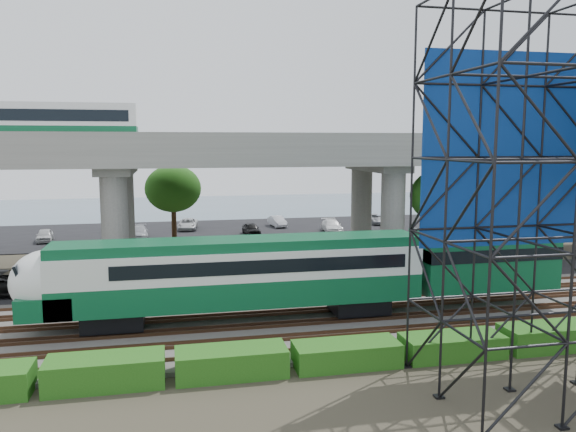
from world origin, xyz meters
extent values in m
plane|color=#474233|center=(0.00, 0.00, 0.00)|extent=(140.00, 140.00, 0.00)
cube|color=slate|center=(0.00, 2.00, 0.10)|extent=(90.00, 12.00, 0.20)
cube|color=black|center=(0.00, 10.50, 0.04)|extent=(90.00, 5.00, 0.08)
cube|color=black|center=(0.00, 34.00, 0.04)|extent=(90.00, 18.00, 0.08)
cube|color=#43616E|center=(0.00, 56.00, 0.01)|extent=(140.00, 40.00, 0.03)
cube|color=#472D1E|center=(0.00, -2.72, 0.28)|extent=(90.00, 0.08, 0.16)
cube|color=#472D1E|center=(0.00, -1.28, 0.28)|extent=(90.00, 0.08, 0.16)
cube|color=#472D1E|center=(0.00, -0.72, 0.28)|extent=(90.00, 0.08, 0.16)
cube|color=#472D1E|center=(0.00, 0.72, 0.28)|extent=(90.00, 0.08, 0.16)
cube|color=#472D1E|center=(0.00, 1.28, 0.28)|extent=(90.00, 0.08, 0.16)
cube|color=#472D1E|center=(0.00, 2.72, 0.28)|extent=(90.00, 0.08, 0.16)
cube|color=#472D1E|center=(0.00, 3.28, 0.28)|extent=(90.00, 0.08, 0.16)
cube|color=#472D1E|center=(0.00, 4.72, 0.28)|extent=(90.00, 0.08, 0.16)
cube|color=#472D1E|center=(0.00, 5.28, 0.28)|extent=(90.00, 0.08, 0.16)
cube|color=#472D1E|center=(0.00, 6.72, 0.28)|extent=(90.00, 0.08, 0.16)
cube|color=black|center=(-9.26, 2.00, 0.81)|extent=(3.00, 2.20, 0.90)
cube|color=black|center=(3.74, 2.00, 0.81)|extent=(3.00, 2.20, 0.90)
cube|color=#0B4E2C|center=(-2.76, 2.00, 1.96)|extent=(19.00, 3.00, 1.40)
cube|color=silver|center=(-2.76, 2.00, 3.41)|extent=(19.00, 3.00, 1.50)
cube|color=#0B4E2C|center=(-2.76, 2.00, 4.41)|extent=(19.00, 2.60, 0.50)
cube|color=black|center=(-1.76, 2.00, 3.46)|extent=(15.00, 3.06, 0.70)
ellipsoid|color=silver|center=(-12.26, 2.00, 2.86)|extent=(3.60, 3.00, 3.20)
cube|color=#0B4E2C|center=(-12.26, 2.00, 1.81)|extent=(2.60, 3.00, 1.10)
cube|color=black|center=(-13.36, 2.00, 3.36)|extent=(0.48, 2.00, 1.09)
cube|color=#0B4E2C|center=(11.24, 2.00, 2.96)|extent=(8.00, 3.00, 3.40)
cube|color=#9E9B93|center=(0.00, 16.00, 8.60)|extent=(80.00, 12.00, 1.20)
cube|color=#9E9B93|center=(0.00, 10.25, 9.75)|extent=(80.00, 0.50, 1.10)
cube|color=#9E9B93|center=(0.00, 21.75, 9.75)|extent=(80.00, 0.50, 1.10)
cylinder|color=#9E9B93|center=(-10.00, 12.50, 4.00)|extent=(1.80, 1.80, 8.00)
cylinder|color=#9E9B93|center=(-10.00, 19.50, 4.00)|extent=(1.80, 1.80, 8.00)
cube|color=#9E9B93|center=(-10.00, 16.00, 7.70)|extent=(2.40, 9.00, 0.60)
cylinder|color=#9E9B93|center=(10.00, 12.50, 4.00)|extent=(1.80, 1.80, 8.00)
cylinder|color=#9E9B93|center=(10.00, 19.50, 4.00)|extent=(1.80, 1.80, 8.00)
cube|color=#9E9B93|center=(10.00, 16.00, 7.70)|extent=(2.40, 9.00, 0.60)
cylinder|color=#9E9B93|center=(28.00, 19.50, 4.00)|extent=(1.80, 1.80, 8.00)
cube|color=#9E9B93|center=(28.00, 16.00, 7.70)|extent=(2.40, 9.00, 0.60)
cube|color=black|center=(-14.49, 16.00, 9.55)|extent=(12.00, 2.50, 0.70)
cube|color=#0B4E2C|center=(-14.49, 16.00, 10.35)|extent=(12.00, 2.50, 0.90)
cube|color=silver|center=(-14.49, 16.00, 11.45)|extent=(12.00, 2.50, 1.30)
cube|color=black|center=(-14.49, 16.00, 11.50)|extent=(11.00, 2.56, 0.80)
cube|color=silver|center=(-14.49, 16.00, 12.25)|extent=(12.00, 2.40, 0.30)
cube|color=navy|center=(7.99, -4.95, 9.30)|extent=(8.10, 0.08, 8.25)
cube|color=black|center=(7.99, -8.00, 0.04)|extent=(9.36, 6.36, 0.08)
cube|color=#1A5112|center=(-9.00, -4.30, 0.60)|extent=(4.60, 1.80, 1.20)
cube|color=#1A5112|center=(-4.00, -4.30, 0.58)|extent=(4.60, 1.80, 1.15)
cube|color=#1A5112|center=(1.00, -4.30, 0.52)|extent=(4.60, 1.80, 1.03)
cube|color=#1A5112|center=(6.00, -4.30, 0.51)|extent=(4.60, 1.80, 1.01)
cube|color=#1A5112|center=(11.00, -4.30, 0.56)|extent=(4.60, 1.80, 1.12)
cylinder|color=#382314|center=(14.00, 12.50, 2.40)|extent=(0.44, 0.44, 4.80)
ellipsoid|color=#1A5112|center=(14.00, 12.50, 5.60)|extent=(4.94, 4.94, 4.18)
cylinder|color=#382314|center=(-6.00, 24.00, 2.40)|extent=(0.44, 0.44, 4.80)
ellipsoid|color=#1A5112|center=(-6.00, 24.00, 5.60)|extent=(4.94, 4.94, 4.18)
imported|color=black|center=(-16.72, 10.81, 0.86)|extent=(5.83, 3.09, 1.56)
imported|color=silver|center=(-18.32, 31.00, 0.69)|extent=(1.88, 3.75, 1.23)
imported|color=#A6A6AD|center=(-12.10, 36.00, 0.69)|extent=(1.70, 3.81, 1.22)
imported|color=#A9ABB0|center=(-9.42, 31.00, 0.69)|extent=(1.88, 4.28, 1.22)
imported|color=silver|center=(-4.43, 36.00, 0.68)|extent=(2.48, 4.51, 1.20)
imported|color=black|center=(1.97, 31.00, 0.69)|extent=(1.77, 3.69, 1.22)
imported|color=#B6B7BE|center=(5.73, 36.00, 0.68)|extent=(1.76, 3.79, 1.20)
imported|color=white|center=(10.75, 31.00, 0.73)|extent=(2.22, 4.61, 1.30)
imported|color=#9EA0A5|center=(17.52, 36.00, 0.65)|extent=(2.27, 4.25, 1.13)
camera|label=1|loc=(-6.33, -26.60, 9.60)|focal=35.00mm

